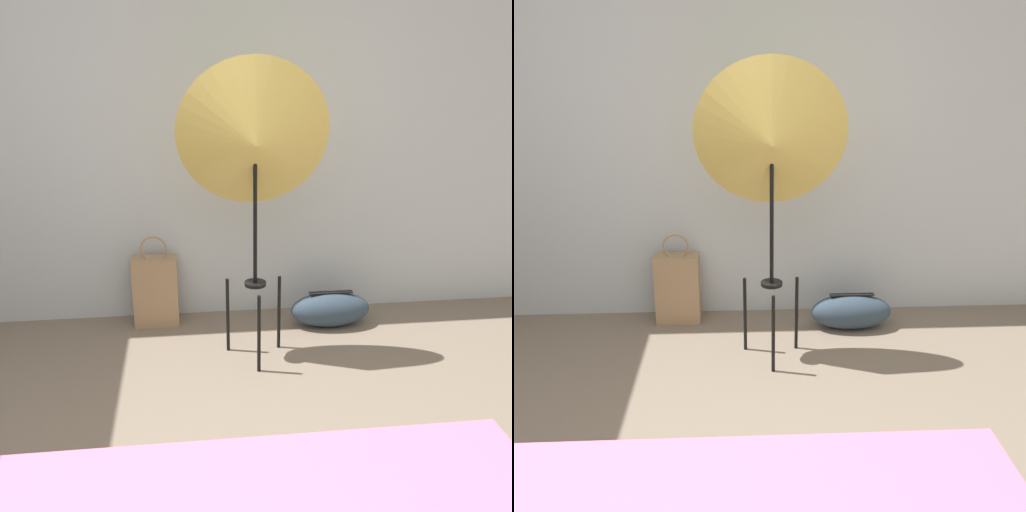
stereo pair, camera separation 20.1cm
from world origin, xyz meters
The scene contains 4 objects.
wall_back centered at (0.00, 2.37, 1.30)m, with size 8.00×0.05×2.60m.
photo_umbrella centered at (0.49, 1.71, 1.26)m, with size 0.83×0.37×1.69m.
tote_bag centered at (-0.10, 2.22, 0.23)m, with size 0.29×0.17×0.60m.
duffel_bag centered at (1.02, 2.05, 0.11)m, with size 0.52×0.23×0.24m.
Camera 2 is at (0.33, -1.42, 1.74)m, focal length 42.00 mm.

